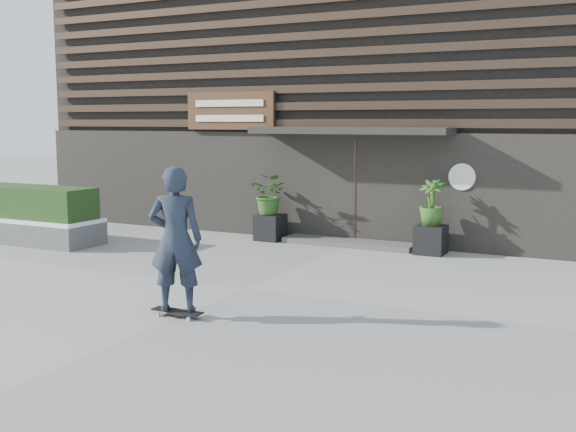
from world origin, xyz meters
The scene contains 11 objects.
ground centered at (0.00, 0.00, 0.00)m, with size 80.00×80.00×0.00m, color gray.
entrance_step centered at (0.00, 4.60, 0.06)m, with size 3.00×0.80×0.12m, color #474644.
planter_pot_left centered at (-1.90, 4.40, 0.30)m, with size 0.60×0.60×0.60m, color black.
bamboo_left centered at (-1.90, 4.40, 1.08)m, with size 0.86×0.75×0.96m, color #2D591E.
planter_pot_right centered at (1.90, 4.40, 0.30)m, with size 0.60×0.60×0.60m, color black.
bamboo_right centered at (1.90, 4.40, 1.08)m, with size 0.54×0.54×0.96m, color #2D591E.
raised_bed centered at (-6.71, 1.71, 0.25)m, with size 3.50×1.20×0.50m, color #4D4D4B.
snow_layer centered at (-6.71, 1.71, 0.54)m, with size 3.50×1.20×0.08m, color white.
hedge centered at (-6.71, 1.71, 0.93)m, with size 3.30×1.00×0.70m, color #1B3613.
building centered at (0.00, 9.96, 3.99)m, with size 18.00×11.00×8.00m.
skateboarder centered at (-0.02, -1.87, 1.11)m, with size 0.88×0.76×2.14m.
Camera 1 is at (5.69, -9.69, 2.75)m, focal length 43.39 mm.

